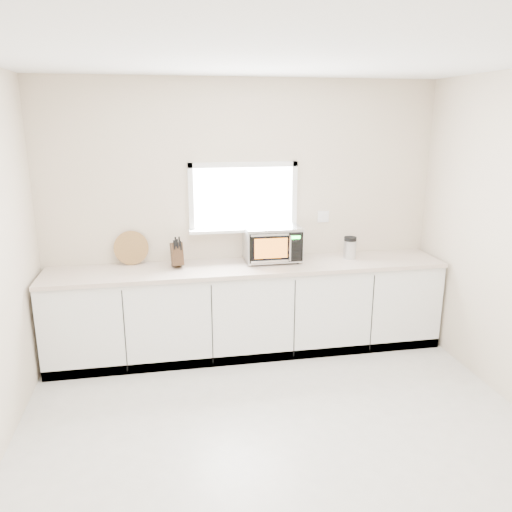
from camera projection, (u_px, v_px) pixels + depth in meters
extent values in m
plane|color=beige|center=(289.00, 455.00, 3.55)|extent=(4.00, 4.00, 0.00)
cube|color=beige|center=(243.00, 216.00, 5.09)|extent=(4.00, 0.02, 2.70)
cube|color=white|center=(243.00, 197.00, 5.02)|extent=(1.00, 0.02, 0.60)
cube|color=white|center=(245.00, 230.00, 5.04)|extent=(1.12, 0.16, 0.03)
cube|color=white|center=(243.00, 165.00, 4.92)|extent=(1.10, 0.04, 0.05)
cube|color=white|center=(244.00, 229.00, 5.09)|extent=(1.10, 0.04, 0.05)
cube|color=white|center=(191.00, 199.00, 4.91)|extent=(0.05, 0.04, 0.70)
cube|color=white|center=(294.00, 196.00, 5.10)|extent=(0.05, 0.04, 0.70)
cube|color=white|center=(323.00, 217.00, 5.24)|extent=(0.12, 0.01, 0.12)
cube|color=white|center=(249.00, 310.00, 5.04)|extent=(3.92, 0.60, 0.88)
cube|color=beige|center=(249.00, 267.00, 4.91)|extent=(3.92, 0.64, 0.04)
cylinder|color=black|center=(252.00, 265.00, 4.89)|extent=(0.03, 0.03, 0.02)
cylinder|color=black|center=(246.00, 256.00, 5.20)|extent=(0.03, 0.03, 0.02)
cylinder|color=black|center=(298.00, 262.00, 4.97)|extent=(0.03, 0.03, 0.02)
cylinder|color=black|center=(290.00, 254.00, 5.29)|extent=(0.03, 0.03, 0.02)
cube|color=#BABDC2|center=(272.00, 243.00, 5.04)|extent=(0.55, 0.42, 0.33)
cube|color=black|center=(276.00, 248.00, 4.84)|extent=(0.53, 0.01, 0.29)
cube|color=orange|center=(271.00, 248.00, 4.82)|extent=(0.33, 0.00, 0.20)
cylinder|color=silver|center=(290.00, 248.00, 4.84)|extent=(0.02, 0.02, 0.26)
cube|color=black|center=(295.00, 247.00, 4.87)|extent=(0.13, 0.01, 0.28)
cube|color=#19FF33|center=(296.00, 237.00, 4.83)|extent=(0.09, 0.00, 0.03)
cube|color=silver|center=(272.00, 226.00, 5.00)|extent=(0.55, 0.42, 0.01)
cube|color=#402816|center=(177.00, 254.00, 4.82)|extent=(0.13, 0.23, 0.26)
cube|color=black|center=(174.00, 245.00, 4.74)|extent=(0.02, 0.04, 0.09)
cube|color=black|center=(177.00, 244.00, 4.74)|extent=(0.02, 0.04, 0.09)
cube|color=black|center=(181.00, 245.00, 4.76)|extent=(0.02, 0.04, 0.09)
cube|color=black|center=(176.00, 242.00, 4.73)|extent=(0.02, 0.04, 0.09)
cube|color=black|center=(179.00, 241.00, 4.74)|extent=(0.02, 0.04, 0.09)
cylinder|color=olive|center=(131.00, 248.00, 4.90)|extent=(0.34, 0.08, 0.33)
cylinder|color=#BABDC2|center=(350.00, 249.00, 5.13)|extent=(0.15, 0.15, 0.19)
cylinder|color=black|center=(350.00, 239.00, 5.10)|extent=(0.14, 0.14, 0.04)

